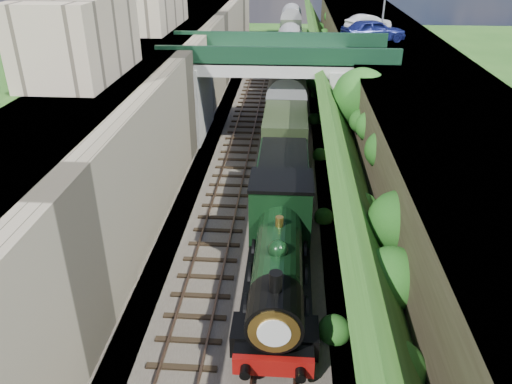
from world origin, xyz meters
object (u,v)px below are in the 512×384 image
at_px(car_blue, 373,30).
at_px(tree, 362,99).
at_px(car_silver, 368,23).
at_px(tender, 283,184).
at_px(road_bridge, 284,84).
at_px(locomotive, 278,257).

bearing_deg(car_blue, tree, 150.21).
bearing_deg(car_silver, car_blue, 147.41).
bearing_deg(tender, road_bridge, 91.29).
bearing_deg(car_silver, road_bridge, 116.23).
relative_size(tree, car_silver, 1.62).
bearing_deg(road_bridge, tender, -88.71).
relative_size(car_blue, locomotive, 0.49).
xyz_separation_m(car_silver, locomotive, (-6.82, -29.05, -5.03)).
distance_m(tree, car_silver, 15.90).
distance_m(road_bridge, car_blue, 8.90).
distance_m(tree, locomotive, 14.52).
bearing_deg(locomotive, tender, 90.00).
xyz_separation_m(road_bridge, car_blue, (6.76, 4.93, 3.03)).
distance_m(road_bridge, tender, 11.66).
relative_size(road_bridge, car_silver, 3.93).
distance_m(tree, car_blue, 10.68).
xyz_separation_m(tree, car_silver, (2.10, 15.59, 2.27)).
bearing_deg(car_silver, locomotive, 137.54).
distance_m(car_silver, tender, 23.34).
xyz_separation_m(road_bridge, locomotive, (0.26, -18.76, -2.18)).
xyz_separation_m(tree, tender, (-4.71, -6.09, -3.03)).
bearing_deg(tender, locomotive, -90.00).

